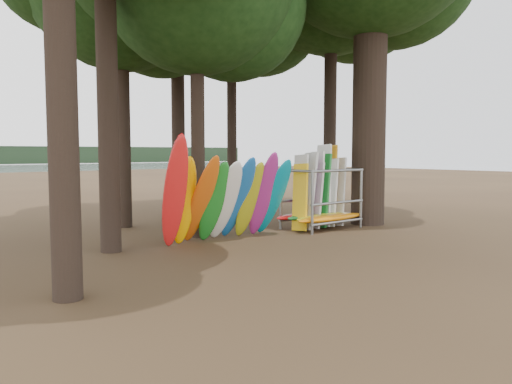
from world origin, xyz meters
TOP-DOWN VIEW (x-y plane):
  - ground at (0.00, 0.00)m, footprint 120.00×120.00m
  - kayak_row at (-1.88, 1.44)m, footprint 4.38×1.98m
  - storage_rack at (2.16, 1.44)m, footprint 3.15×1.57m

SIDE VIEW (x-z plane):
  - ground at x=0.00m, z-range 0.00..0.00m
  - storage_rack at x=2.16m, z-range -0.48..2.44m
  - kayak_row at x=-1.88m, z-range -0.35..2.90m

